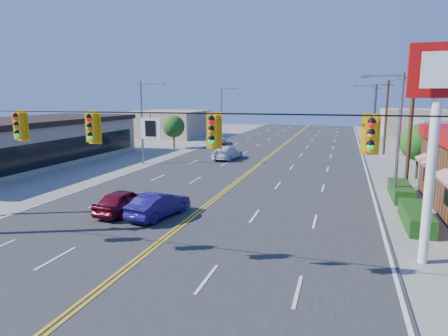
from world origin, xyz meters
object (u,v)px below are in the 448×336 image
(kfc_pylon, at_px, (436,110))
(car_silver, at_px, (218,140))
(car_white, at_px, (227,153))
(car_blue, at_px, (159,206))
(signal_span, at_px, (118,143))
(car_magenta, at_px, (124,202))

(kfc_pylon, relative_size, car_silver, 1.86)
(car_white, bearing_deg, car_blue, 103.21)
(signal_span, distance_m, kfc_pylon, 11.87)
(signal_span, height_order, kfc_pylon, signal_span)
(signal_span, height_order, car_blue, signal_span)
(kfc_pylon, height_order, car_silver, kfc_pylon)
(car_magenta, relative_size, car_silver, 0.88)
(signal_span, distance_m, car_silver, 41.11)
(car_blue, xyz_separation_m, car_silver, (-7.21, 33.54, -0.05))
(kfc_pylon, distance_m, car_magenta, 16.06)
(car_blue, bearing_deg, kfc_pylon, -178.84)
(kfc_pylon, relative_size, car_white, 1.76)
(car_white, xyz_separation_m, car_silver, (-5.08, 12.86, -0.07))
(signal_span, xyz_separation_m, car_silver, (-8.83, 39.92, -4.25))
(signal_span, bearing_deg, car_silver, 102.46)
(kfc_pylon, bearing_deg, car_white, 122.79)
(car_silver, bearing_deg, car_blue, 84.37)
(signal_span, bearing_deg, car_blue, 104.18)
(car_magenta, bearing_deg, car_blue, -176.28)
(kfc_pylon, relative_size, car_magenta, 2.11)
(car_magenta, bearing_deg, signal_span, 126.15)
(car_silver, bearing_deg, signal_span, 84.70)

